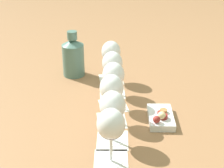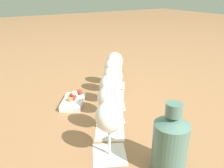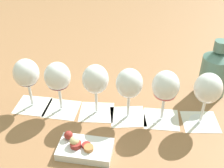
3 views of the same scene
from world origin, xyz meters
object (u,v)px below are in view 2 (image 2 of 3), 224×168
at_px(wine_glass_4, 113,70).
at_px(wine_glass_0, 109,120).
at_px(wine_glass_2, 110,89).
at_px(wine_glass_1, 110,101).
at_px(wine_glass_5, 115,63).
at_px(wine_glass_3, 113,79).
at_px(snack_dish, 73,101).
at_px(ceramic_vase, 170,142).

bearing_deg(wine_glass_4, wine_glass_0, 146.74).
height_order(wine_glass_2, wine_glass_4, same).
relative_size(wine_glass_1, wine_glass_5, 1.00).
relative_size(wine_glass_3, snack_dish, 1.02).
height_order(wine_glass_2, wine_glass_3, same).
distance_m(wine_glass_0, wine_glass_4, 0.47).
distance_m(wine_glass_1, wine_glass_2, 0.11).
xyz_separation_m(ceramic_vase, snack_dish, (0.53, 0.07, -0.07)).
bearing_deg(wine_glass_5, wine_glass_1, 145.47).
height_order(wine_glass_0, snack_dish, wine_glass_0).
bearing_deg(wine_glass_3, wine_glass_4, -32.56).
bearing_deg(wine_glass_2, wine_glass_4, -34.90).
relative_size(wine_glass_0, wine_glass_3, 1.00).
bearing_deg(wine_glass_4, wine_glass_2, 145.10).
distance_m(wine_glass_0, snack_dish, 0.40).
bearing_deg(wine_glass_0, wine_glass_4, -33.26).
distance_m(wine_glass_0, ceramic_vase, 0.18).
height_order(wine_glass_1, snack_dish, wine_glass_1).
distance_m(wine_glass_0, wine_glass_2, 0.24).
bearing_deg(wine_glass_4, wine_glass_5, -36.44).
xyz_separation_m(wine_glass_0, wine_glass_5, (0.47, -0.32, -0.00)).
height_order(wine_glass_4, ceramic_vase, ceramic_vase).
bearing_deg(wine_glass_3, wine_glass_1, 145.30).
bearing_deg(snack_dish, wine_glass_1, -175.32).
bearing_deg(wine_glass_3, wine_glass_2, 142.43).
relative_size(wine_glass_5, snack_dish, 1.02).
bearing_deg(wine_glass_1, ceramic_vase, -168.83).
bearing_deg(wine_glass_5, wine_glass_2, 144.61).
bearing_deg(wine_glass_5, ceramic_vase, 161.63).
height_order(wine_glass_0, wine_glass_3, same).
height_order(wine_glass_1, wine_glass_5, same).
xyz_separation_m(wine_glass_2, snack_dish, (0.19, 0.08, -0.11)).
bearing_deg(wine_glass_1, wine_glass_0, 148.55).
bearing_deg(snack_dish, wine_glass_0, 173.73).
bearing_deg(wine_glass_3, snack_dish, 55.38).
bearing_deg(snack_dish, wine_glass_5, -72.43).
bearing_deg(wine_glass_1, wine_glass_5, -34.53).
height_order(wine_glass_0, ceramic_vase, ceramic_vase).
distance_m(wine_glass_1, wine_glass_3, 0.22).
bearing_deg(ceramic_vase, snack_dish, 7.75).
bearing_deg(wine_glass_5, wine_glass_0, 146.15).
height_order(wine_glass_0, wine_glass_1, same).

